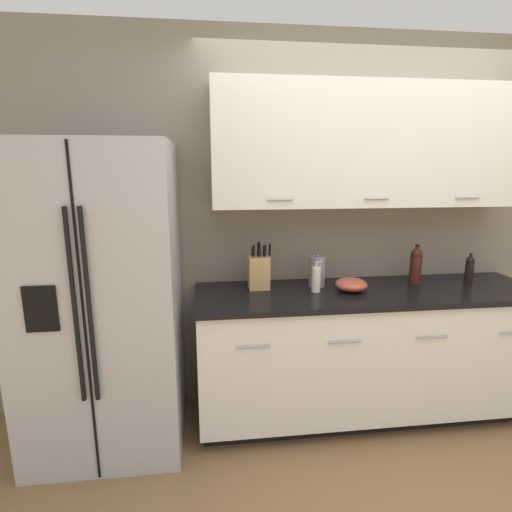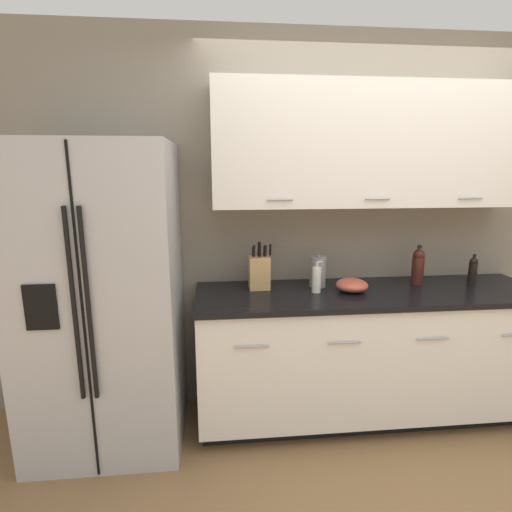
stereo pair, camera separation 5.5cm
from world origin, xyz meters
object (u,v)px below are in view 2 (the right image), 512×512
(wine_bottle, at_px, (418,266))
(steel_canister, at_px, (318,272))
(soap_dispenser, at_px, (316,279))
(knife_block, at_px, (259,271))
(oil_bottle, at_px, (473,270))
(mixing_bowl, at_px, (352,285))
(refrigerator, at_px, (103,300))

(wine_bottle, xyz_separation_m, steel_canister, (-0.71, 0.01, -0.03))
(soap_dispenser, height_order, steel_canister, steel_canister)
(knife_block, height_order, oil_bottle, knife_block)
(wine_bottle, relative_size, mixing_bowl, 1.31)
(refrigerator, bearing_deg, oil_bottle, 3.66)
(soap_dispenser, height_order, oil_bottle, same)
(soap_dispenser, bearing_deg, steel_canister, 72.33)
(wine_bottle, height_order, oil_bottle, wine_bottle)
(knife_block, height_order, mixing_bowl, knife_block)
(wine_bottle, bearing_deg, steel_canister, 179.51)
(refrigerator, bearing_deg, mixing_bowl, 1.79)
(refrigerator, xyz_separation_m, wine_bottle, (2.07, 0.18, 0.12))
(oil_bottle, distance_m, mixing_bowl, 0.92)
(wine_bottle, xyz_separation_m, oil_bottle, (0.40, -0.02, -0.03))
(soap_dispenser, distance_m, oil_bottle, 1.15)
(steel_canister, bearing_deg, refrigerator, -172.39)
(refrigerator, bearing_deg, steel_canister, 7.61)
(oil_bottle, xyz_separation_m, mixing_bowl, (-0.91, -0.11, -0.05))
(refrigerator, xyz_separation_m, knife_block, (0.97, 0.18, 0.10))
(wine_bottle, bearing_deg, soap_dispenser, -170.99)
(knife_block, xyz_separation_m, mixing_bowl, (0.59, -0.13, -0.07))
(refrigerator, xyz_separation_m, oil_bottle, (2.47, 0.16, 0.08))
(knife_block, relative_size, soap_dispenser, 1.53)
(refrigerator, relative_size, mixing_bowl, 8.87)
(wine_bottle, bearing_deg, oil_bottle, -2.67)
(oil_bottle, height_order, mixing_bowl, oil_bottle)
(knife_block, xyz_separation_m, oil_bottle, (1.50, -0.02, -0.02))
(knife_block, distance_m, oil_bottle, 1.50)
(refrigerator, distance_m, knife_block, 0.99)
(wine_bottle, height_order, mixing_bowl, wine_bottle)
(oil_bottle, bearing_deg, refrigerator, -176.34)
(soap_dispenser, relative_size, oil_bottle, 1.00)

